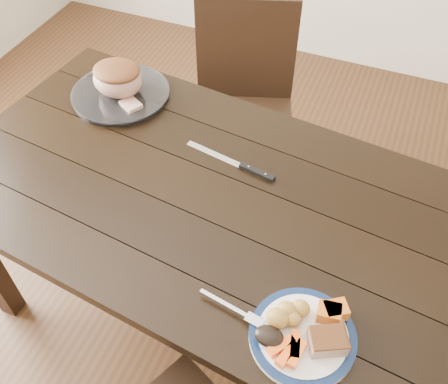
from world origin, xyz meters
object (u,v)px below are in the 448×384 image
at_px(roast_joint, 118,79).
at_px(pork_slice, 327,341).
at_px(dinner_plate, 302,337).
at_px(carving_knife, 246,167).
at_px(fork, 236,310).
at_px(chair_far, 244,100).
at_px(serving_platter, 121,95).
at_px(dining_table, 203,211).

bearing_deg(roast_joint, pork_slice, -35.18).
bearing_deg(roast_joint, dinner_plate, -36.71).
relative_size(dinner_plate, roast_joint, 1.43).
bearing_deg(carving_knife, fork, -62.05).
relative_size(chair_far, serving_platter, 2.72).
bearing_deg(carving_knife, chair_far, 120.82).
relative_size(chair_far, pork_slice, 11.20).
xyz_separation_m(serving_platter, roast_joint, (0.00, 0.00, 0.07)).
height_order(chair_far, roast_joint, chair_far).
xyz_separation_m(dining_table, pork_slice, (0.47, -0.34, 0.13)).
bearing_deg(fork, dining_table, 134.90).
height_order(dinner_plate, pork_slice, pork_slice).
height_order(chair_far, carving_knife, chair_far).
xyz_separation_m(serving_platter, fork, (0.70, -0.65, 0.01)).
bearing_deg(dining_table, pork_slice, -36.30).
bearing_deg(serving_platter, dining_table, -34.00).
xyz_separation_m(pork_slice, roast_joint, (-0.93, 0.65, 0.04)).
bearing_deg(dining_table, serving_platter, 146.00).
xyz_separation_m(dinner_plate, carving_knife, (-0.32, 0.48, -0.00)).
relative_size(serving_platter, fork, 1.92).
bearing_deg(roast_joint, dining_table, -34.00).
height_order(chair_far, serving_platter, chair_far).
xyz_separation_m(pork_slice, carving_knife, (-0.38, 0.48, -0.03)).
bearing_deg(serving_platter, chair_far, 52.84).
height_order(dining_table, pork_slice, pork_slice).
bearing_deg(fork, chair_far, 118.79).
height_order(dinner_plate, serving_platter, serving_platter).
relative_size(serving_platter, pork_slice, 4.12).
height_order(roast_joint, carving_knife, roast_joint).
xyz_separation_m(chair_far, roast_joint, (-0.32, -0.43, 0.30)).
relative_size(fork, carving_knife, 0.56).
distance_m(fork, carving_knife, 0.50).
distance_m(pork_slice, carving_knife, 0.61).
relative_size(pork_slice, fork, 0.47).
xyz_separation_m(serving_platter, pork_slice, (0.93, -0.65, 0.03)).
bearing_deg(dinner_plate, chair_far, 116.98).
relative_size(dining_table, chair_far, 1.82).
distance_m(dinner_plate, serving_platter, 1.08).
distance_m(dinner_plate, pork_slice, 0.06).
distance_m(dining_table, fork, 0.43).
bearing_deg(chair_far, serving_platter, 33.95).
height_order(fork, roast_joint, roast_joint).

